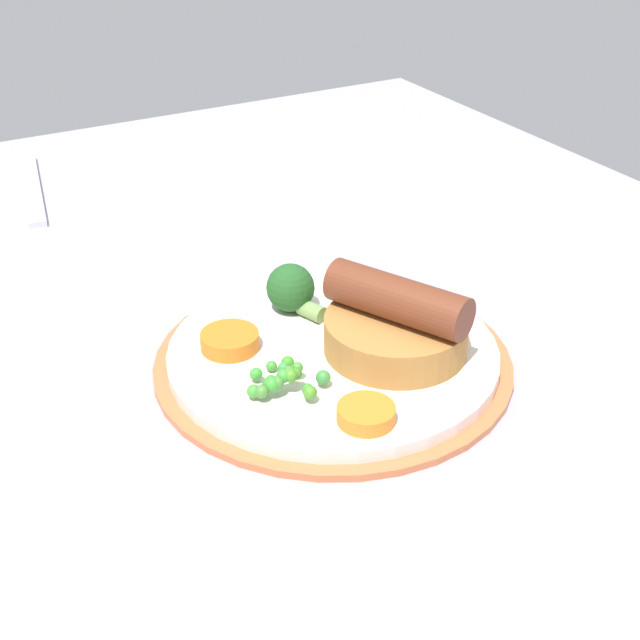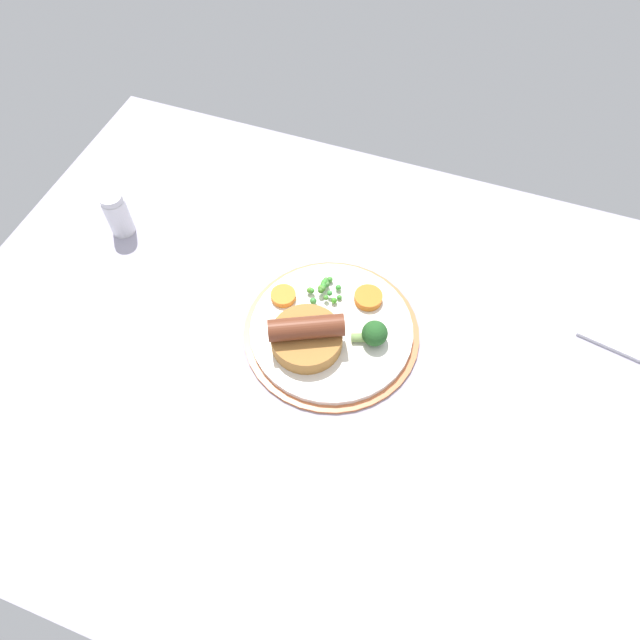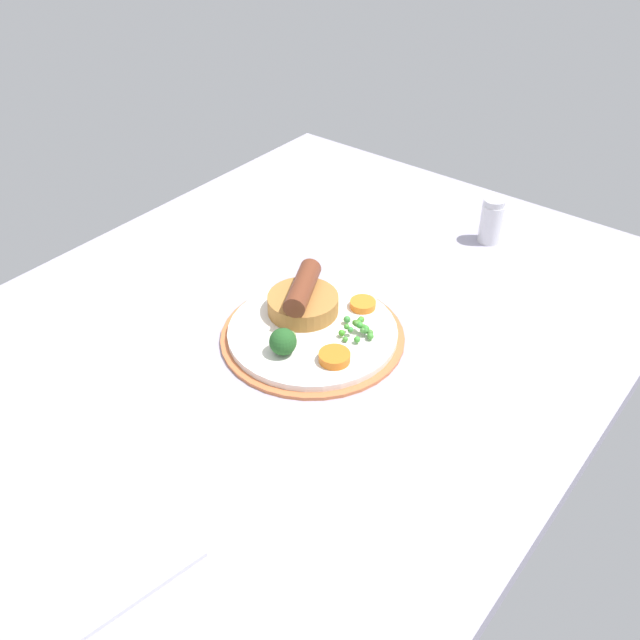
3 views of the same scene
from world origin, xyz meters
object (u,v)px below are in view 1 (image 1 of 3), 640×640
Objects in this scene: sausage_pudding at (393,326)px; pea_pile at (283,379)px; dinner_plate at (333,358)px; broccoli_floret_near at (292,289)px; fork at (32,189)px; carrot_slice_0 at (230,341)px; carrot_slice_1 at (366,414)px.

sausage_pudding is 1.91× the size of pea_pile.
dinner_plate is 5.04× the size of broccoli_floret_near.
fork is (40.86, 10.39, -0.27)cm from dinner_plate.
sausage_pudding is 8.79cm from broccoli_floret_near.
carrot_slice_0 is (3.30, 6.07, 1.41)cm from dinner_plate.
pea_pile is at bearing 29.66° from carrot_slice_1.
dinner_plate is 4.59× the size of pea_pile.
pea_pile is 6.31cm from carrot_slice_0.
broccoli_floret_near is at bearing -67.05° from carrot_slice_0.
pea_pile is 10.25cm from broccoli_floret_near.
broccoli_floret_near reaches higher than dinner_plate.
pea_pile is 0.29× the size of fork.
pea_pile is at bearing 68.54° from sausage_pudding.
carrot_slice_0 is (5.60, 9.28, -1.41)cm from sausage_pudding.
pea_pile is (-2.94, 5.24, 1.74)cm from dinner_plate.
dinner_plate is 2.40× the size of sausage_pudding.
broccoli_floret_near is 0.27× the size of fork.
dinner_plate is 42.16cm from fork.
broccoli_floret_near is 6.65cm from carrot_slice_0.
sausage_pudding reaches higher than broccoli_floret_near.
sausage_pudding is at bearing -121.14° from carrot_slice_0.
dinner_plate is 6.88× the size of carrot_slice_1.
carrot_slice_1 is (-5.72, 5.55, -1.48)cm from sausage_pudding.
sausage_pudding is (-2.30, -3.20, 2.81)cm from dinner_plate.
sausage_pudding reaches higher than dinner_plate.
carrot_slice_1 is 49.56cm from fork.
pea_pile is 44.15cm from fork.
carrot_slice_0 is 37.84cm from fork.
fork is at bearing 6.55° from carrot_slice_0.
sausage_pudding is at bearing -125.72° from dinner_plate.
fork is (35.00, 10.35, -2.76)cm from broccoli_floret_near.
sausage_pudding is 0.56× the size of fork.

